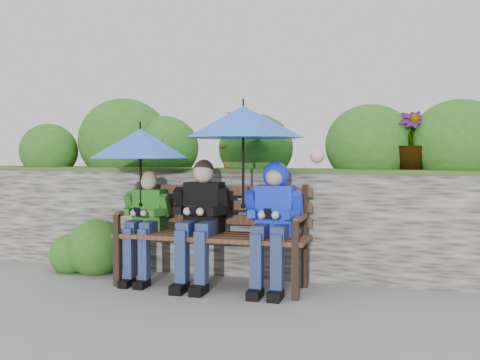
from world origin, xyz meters
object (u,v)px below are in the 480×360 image
(umbrella_left, at_px, (140,143))
(boy_middle, at_px, (200,216))
(park_bench, at_px, (213,228))
(boy_right, at_px, (273,214))
(umbrella_right, at_px, (243,122))
(boy_left, at_px, (145,218))

(umbrella_left, bearing_deg, boy_middle, -2.44)
(park_bench, xyz_separation_m, boy_middle, (-0.09, -0.08, 0.11))
(boy_right, distance_m, umbrella_left, 1.39)
(umbrella_left, distance_m, umbrella_right, 1.01)
(park_bench, relative_size, boy_left, 1.69)
(park_bench, relative_size, umbrella_right, 1.63)
(park_bench, distance_m, umbrella_left, 1.02)
(boy_left, bearing_deg, boy_right, 0.15)
(boy_middle, relative_size, umbrella_left, 1.21)
(umbrella_right, bearing_deg, park_bench, 162.74)
(boy_left, distance_m, umbrella_right, 1.28)
(boy_middle, distance_m, umbrella_left, 0.87)
(park_bench, relative_size, umbrella_left, 1.85)
(boy_middle, bearing_deg, umbrella_right, -2.09)
(boy_middle, relative_size, boy_right, 1.02)
(park_bench, distance_m, boy_right, 0.58)
(boy_middle, xyz_separation_m, boy_right, (0.65, 0.01, 0.03))
(umbrella_left, bearing_deg, boy_right, -0.50)
(park_bench, height_order, boy_right, boy_right)
(boy_middle, bearing_deg, boy_left, 178.83)
(boy_left, distance_m, boy_right, 1.20)
(park_bench, xyz_separation_m, boy_left, (-0.64, -0.07, 0.07))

